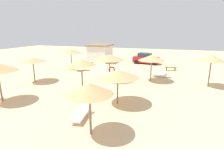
# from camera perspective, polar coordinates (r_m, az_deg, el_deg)

# --- Properties ---
(ground_plane) EXTENTS (80.00, 80.00, 0.00)m
(ground_plane) POSITION_cam_1_polar(r_m,az_deg,el_deg) (14.25, -3.77, -7.49)
(ground_plane) COLOR #DBBA8C
(parasol_0) EXTENTS (3.12, 3.12, 2.82)m
(parasol_0) POSITION_cam_1_polar(r_m,az_deg,el_deg) (18.50, -0.76, 5.57)
(parasol_0) COLOR #75604C
(parasol_0) RESTS_ON ground
(parasol_2) EXTENTS (3.16, 3.16, 2.74)m
(parasol_2) POSITION_cam_1_polar(r_m,az_deg,el_deg) (25.30, -13.10, 7.40)
(parasol_2) COLOR #75604C
(parasol_2) RESTS_ON ground
(parasol_3) EXTENTS (2.33, 2.33, 2.78)m
(parasol_3) POSITION_cam_1_polar(r_m,az_deg,el_deg) (8.65, -7.28, -4.58)
(parasol_3) COLOR #75604C
(parasol_3) RESTS_ON ground
(parasol_4) EXTENTS (2.72, 2.72, 2.77)m
(parasol_4) POSITION_cam_1_polar(r_m,az_deg,el_deg) (18.70, 12.66, 5.27)
(parasol_4) COLOR #75604C
(parasol_4) RESTS_ON ground
(parasol_5) EXTENTS (2.72, 2.72, 2.56)m
(parasol_5) POSITION_cam_1_polar(r_m,az_deg,el_deg) (19.72, -24.19, 4.38)
(parasol_5) COLOR #75604C
(parasol_5) RESTS_ON ground
(parasol_6) EXTENTS (3.01, 3.01, 2.52)m
(parasol_6) POSITION_cam_1_polar(r_m,az_deg,el_deg) (12.44, 1.85, 0.24)
(parasol_6) COLOR #75604C
(parasol_6) RESTS_ON ground
(parasol_7) EXTENTS (2.71, 2.71, 2.98)m
(parasol_7) POSITION_cam_1_polar(r_m,az_deg,el_deg) (14.42, -9.77, 3.73)
(parasol_7) COLOR #75604C
(parasol_7) RESTS_ON ground
(parasol_8) EXTENTS (2.35, 2.35, 3.09)m
(parasol_8) POSITION_cam_1_polar(r_m,az_deg,el_deg) (18.62, 29.44, 4.68)
(parasol_8) COLOR #75604C
(parasol_8) RESTS_ON ground
(lounger_0) EXTENTS (1.90, 0.67, 0.71)m
(lounger_0) POSITION_cam_1_polar(r_m,az_deg,el_deg) (20.81, 3.20, 0.39)
(lounger_0) COLOR white
(lounger_0) RESTS_ON ground
(lounger_2) EXTENTS (1.88, 1.71, 0.64)m
(lounger_2) POSITION_cam_1_polar(r_m,az_deg,el_deg) (23.70, -9.90, 1.87)
(lounger_2) COLOR white
(lounger_2) RESTS_ON ground
(lounger_3) EXTENTS (0.88, 1.98, 0.64)m
(lounger_3) POSITION_cam_1_polar(r_m,az_deg,el_deg) (11.17, -10.01, -12.28)
(lounger_3) COLOR white
(lounger_3) RESTS_ON ground
(lounger_4) EXTENTS (1.94, 0.90, 0.77)m
(lounger_4) POSITION_cam_1_polar(r_m,az_deg,el_deg) (21.04, 15.35, 0.07)
(lounger_4) COLOR white
(lounger_4) RESTS_ON ground
(bench_0) EXTENTS (1.51, 0.42, 0.49)m
(bench_0) POSITION_cam_1_polar(r_m,az_deg,el_deg) (27.44, -7.81, 3.68)
(bench_0) COLOR brown
(bench_0) RESTS_ON ground
(bench_1) EXTENTS (1.54, 0.61, 0.49)m
(bench_1) POSITION_cam_1_polar(r_m,az_deg,el_deg) (24.74, 18.40, 1.95)
(bench_1) COLOR brown
(bench_1) RESTS_ON ground
(parked_car) EXTENTS (4.17, 2.36, 1.72)m
(parked_car) POSITION_cam_1_polar(r_m,az_deg,el_deg) (28.93, 10.81, 5.05)
(parked_car) COLOR #B21E23
(parked_car) RESTS_ON ground
(beach_cabana) EXTENTS (3.67, 4.27, 2.94)m
(beach_cabana) POSITION_cam_1_polar(r_m,az_deg,el_deg) (30.20, -3.87, 6.92)
(beach_cabana) COLOR white
(beach_cabana) RESTS_ON ground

